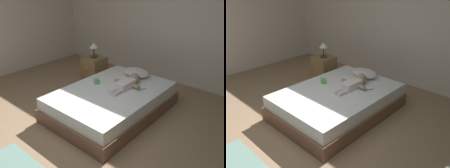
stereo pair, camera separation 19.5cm
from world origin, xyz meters
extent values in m
plane|color=#99795D|center=(0.00, 0.00, 0.00)|extent=(8.00, 8.00, 0.00)
cube|color=silver|center=(0.00, 3.00, 1.29)|extent=(8.00, 0.12, 2.58)
cube|color=brown|center=(-0.08, 1.17, 0.11)|extent=(1.37, 1.95, 0.21)
cube|color=white|center=(-0.08, 1.17, 0.31)|extent=(1.31, 1.87, 0.19)
ellipsoid|color=silver|center=(-0.10, 1.87, 0.47)|extent=(0.49, 0.34, 0.15)
cube|color=white|center=(0.04, 1.36, 0.46)|extent=(0.18, 0.35, 0.12)
sphere|color=tan|center=(0.04, 1.61, 0.49)|extent=(0.18, 0.18, 0.18)
cylinder|color=tan|center=(-0.12, 1.42, 0.46)|extent=(0.16, 0.07, 0.06)
cylinder|color=tan|center=(0.20, 1.42, 0.46)|extent=(0.16, 0.08, 0.06)
cylinder|color=white|center=(-0.01, 1.11, 0.43)|extent=(0.06, 0.18, 0.06)
cylinder|color=white|center=(0.08, 1.11, 0.43)|extent=(0.06, 0.18, 0.06)
cube|color=#2985ED|center=(0.27, 1.50, 0.41)|extent=(0.09, 0.12, 0.01)
cube|color=white|center=(0.31, 1.56, 0.42)|extent=(0.02, 0.03, 0.01)
cube|color=olive|center=(-1.12, 1.85, 0.27)|extent=(0.39, 0.39, 0.55)
sphere|color=tan|center=(-1.12, 1.64, 0.39)|extent=(0.03, 0.03, 0.03)
cylinder|color=#333338|center=(-1.12, 1.85, 0.56)|extent=(0.15, 0.15, 0.02)
cylinder|color=#333338|center=(-1.12, 1.85, 0.66)|extent=(0.02, 0.02, 0.18)
cone|color=silver|center=(-1.12, 1.85, 0.80)|extent=(0.17, 0.17, 0.10)
cube|color=#6BB96A|center=(-0.42, 1.19, 0.44)|extent=(0.11, 0.11, 0.08)
camera|label=1|loc=(2.04, -1.34, 2.00)|focal=37.33mm
camera|label=2|loc=(2.18, -1.21, 2.00)|focal=37.33mm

